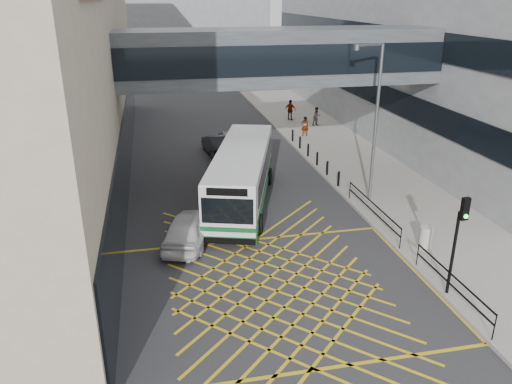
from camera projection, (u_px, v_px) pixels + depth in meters
ground at (277, 291)px, 19.37m from camera, size 120.00×120.00×0.00m
building_right at (485, 4)px, 42.12m from camera, size 24.09×44.00×20.00m
building_far at (161, 8)px, 70.29m from camera, size 28.00×16.00×18.00m
skybridge at (279, 56)px, 28.11m from camera, size 20.00×4.10×3.00m
pavement at (350, 159)px, 34.71m from camera, size 6.00×54.00×0.16m
box_junction at (277, 291)px, 19.37m from camera, size 12.00×9.00×0.01m
bus at (242, 174)px, 27.02m from camera, size 5.67×11.33×3.11m
car_white at (188, 228)px, 22.86m from camera, size 3.31×5.20×1.54m
car_dark at (218, 145)px, 35.79m from camera, size 2.27×4.76×1.44m
car_silver at (228, 138)px, 37.77m from camera, size 1.83×4.05×1.24m
traffic_light at (459, 232)px, 17.95m from camera, size 0.30×0.47×3.99m
street_lamp at (374, 115)px, 25.95m from camera, size 1.87×0.78×8.35m
litter_bin at (426, 237)px, 22.32m from camera, size 0.55×0.55×0.96m
kerb_railings at (404, 236)px, 21.84m from camera, size 0.05×12.54×1.00m
bollards at (313, 154)px, 33.99m from camera, size 0.14×10.14×0.90m
pedestrian_a at (305, 126)px, 39.84m from camera, size 0.66×0.50×1.59m
pedestrian_b at (317, 116)px, 43.07m from camera, size 0.86×0.62×1.58m
pedestrian_c at (290, 110)px, 44.89m from camera, size 1.18×1.04×1.82m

